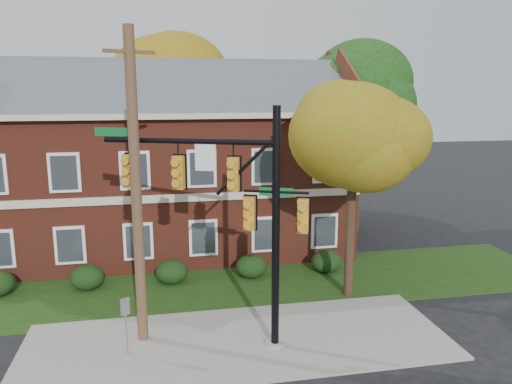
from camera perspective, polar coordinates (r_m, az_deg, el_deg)
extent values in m
plane|color=black|center=(16.41, -1.42, -18.47)|extent=(120.00, 120.00, 0.00)
cube|color=gray|center=(17.25, -2.01, -16.72)|extent=(14.00, 5.00, 0.08)
cube|color=#193811|center=(21.75, -4.14, -10.61)|extent=(30.00, 6.00, 0.04)
cube|color=maroon|center=(26.44, -10.16, 1.10)|extent=(18.00, 8.00, 7.00)
cube|color=beige|center=(26.04, -10.45, 8.96)|extent=(18.80, 8.80, 0.24)
cube|color=beige|center=(22.48, -9.95, -0.72)|extent=(18.00, 0.12, 0.35)
ellipsoid|color=black|center=(22.31, -18.74, -9.24)|extent=(1.40, 1.26, 1.05)
ellipsoid|color=black|center=(22.09, -9.61, -8.98)|extent=(1.40, 1.26, 1.05)
ellipsoid|color=black|center=(22.43, -0.53, -8.50)|extent=(1.40, 1.26, 1.05)
ellipsoid|color=black|center=(23.28, 8.04, -7.84)|extent=(1.40, 1.26, 1.05)
cylinder|color=black|center=(20.17, 10.73, -3.98)|extent=(0.36, 0.36, 5.76)
ellipsoid|color=#BF6010|center=(19.54, 11.13, 6.25)|extent=(4.25, 4.25, 3.60)
ellipsoid|color=#BF6010|center=(19.39, 13.34, 7.90)|extent=(3.50, 3.50, 3.00)
cylinder|color=black|center=(29.68, 11.55, 2.21)|extent=(0.36, 0.36, 7.04)
ellipsoid|color=#0E3512|center=(29.31, 11.90, 10.73)|extent=(5.95, 5.95, 5.04)
ellipsoid|color=#0E3512|center=(29.18, 13.97, 11.82)|extent=(4.90, 4.90, 4.20)
cylinder|color=black|center=(34.32, -8.78, 4.09)|extent=(0.36, 0.36, 7.68)
ellipsoid|color=#C37110|center=(34.04, -9.03, 12.13)|extent=(6.46, 6.46, 5.47)
ellipsoid|color=#C37110|center=(33.54, -7.36, 13.21)|extent=(5.32, 5.32, 4.56)
cylinder|color=gray|center=(16.98, 2.17, -17.03)|extent=(0.62, 0.62, 0.18)
cylinder|color=black|center=(15.53, 2.28, -4.61)|extent=(0.32, 0.32, 7.78)
cylinder|color=black|center=(15.66, -7.79, 5.79)|extent=(5.21, 2.27, 0.18)
cylinder|color=black|center=(15.22, 2.31, 0.01)|extent=(1.88, 0.84, 0.09)
cube|color=#C6881F|center=(16.54, -14.27, 2.35)|extent=(0.58, 0.49, 1.29)
cube|color=#C6881F|center=(15.90, -8.83, 2.21)|extent=(0.58, 0.49, 1.29)
cube|color=#C6881F|center=(15.39, -2.58, 2.03)|extent=(0.58, 0.49, 1.29)
cube|color=silver|center=(15.55, -5.79, 3.94)|extent=(0.63, 0.29, 0.83)
cube|color=#0C5F27|center=(16.64, -16.23, 6.62)|extent=(1.05, 0.46, 0.27)
cube|color=#C6881F|center=(15.53, -0.75, -2.48)|extent=(0.58, 0.49, 1.29)
cube|color=#C6881F|center=(15.28, 5.39, -2.76)|extent=(0.58, 0.49, 1.29)
cube|color=#0C5F27|center=(15.22, 2.31, 0.01)|extent=(0.99, 0.44, 0.26)
cylinder|color=brown|center=(16.12, -13.53, -0.04)|extent=(0.44, 0.44, 10.12)
cube|color=brown|center=(15.85, -14.28, 15.29)|extent=(1.51, 0.68, 0.11)
cylinder|color=slate|center=(16.50, -14.60, -14.82)|extent=(0.07, 0.07, 1.97)
cube|color=slate|center=(16.20, -14.73, -12.55)|extent=(0.28, 0.15, 0.55)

